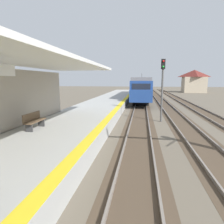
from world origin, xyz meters
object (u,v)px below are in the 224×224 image
object	(u,v)px
approaching_train	(141,88)
platform_bench	(34,120)
distant_trackside_house	(194,81)
rail_signal_post	(162,84)

from	to	relation	value
approaching_train	platform_bench	size ratio (longest dim) A/B	12.25
approaching_train	distant_trackside_house	size ratio (longest dim) A/B	2.97
approaching_train	rail_signal_post	world-z (taller)	rail_signal_post
platform_bench	distant_trackside_house	distance (m)	53.12
distant_trackside_house	approaching_train	bearing A→B (deg)	-120.30
platform_bench	approaching_train	bearing A→B (deg)	76.81
platform_bench	distant_trackside_house	size ratio (longest dim) A/B	0.24
approaching_train	platform_bench	xyz separation A→B (m)	(-5.58, -23.82, -0.80)
distant_trackside_house	rail_signal_post	bearing A→B (deg)	-107.21
approaching_train	distant_trackside_house	bearing A→B (deg)	59.70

